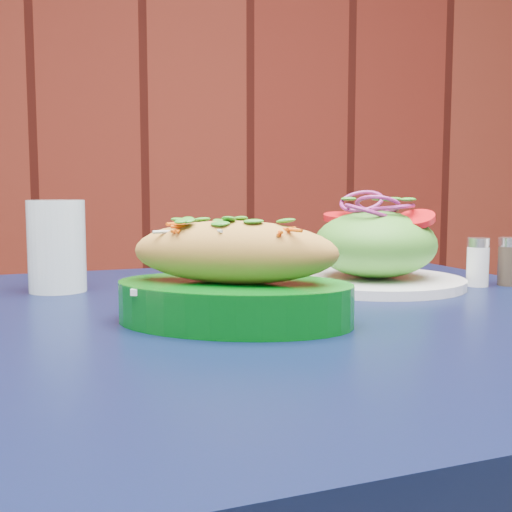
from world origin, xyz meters
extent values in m
cube|color=silver|center=(0.00, 2.98, 1.40)|extent=(5.00, 0.05, 2.80)
cube|color=#54160F|center=(0.00, 2.97, 1.40)|extent=(4.90, 0.04, 2.80)
cube|color=black|center=(-0.22, 1.22, 0.73)|extent=(0.95, 0.95, 0.03)
cylinder|color=black|center=(0.03, 1.61, 0.36)|extent=(0.04, 0.04, 0.72)
cube|color=white|center=(-0.29, 1.15, 0.79)|extent=(0.20, 0.14, 0.01)
ellipsoid|color=gold|center=(-0.29, 1.15, 0.82)|extent=(0.21, 0.14, 0.06)
cylinder|color=white|center=(-0.08, 1.35, 0.76)|extent=(0.24, 0.24, 0.01)
ellipsoid|color=#4C992D|center=(-0.08, 1.35, 0.81)|extent=(0.16, 0.16, 0.09)
cylinder|color=red|center=(-0.04, 1.32, 0.85)|extent=(0.05, 0.05, 0.01)
cylinder|color=red|center=(-0.12, 1.39, 0.85)|extent=(0.05, 0.05, 0.01)
cylinder|color=red|center=(-0.08, 1.40, 0.85)|extent=(0.05, 0.05, 0.01)
torus|color=#911F70|center=(-0.08, 1.35, 0.86)|extent=(0.06, 0.06, 0.01)
torus|color=#911F70|center=(-0.08, 1.35, 0.86)|extent=(0.06, 0.06, 0.01)
torus|color=#911F70|center=(-0.08, 1.35, 0.86)|extent=(0.06, 0.06, 0.01)
torus|color=#911F70|center=(-0.08, 1.35, 0.87)|extent=(0.06, 0.06, 0.01)
cylinder|color=silver|center=(-0.49, 1.38, 0.81)|extent=(0.07, 0.07, 0.12)
cylinder|color=white|center=(0.06, 1.33, 0.78)|extent=(0.03, 0.03, 0.05)
cylinder|color=silver|center=(0.06, 1.33, 0.81)|extent=(0.03, 0.03, 0.01)
cylinder|color=#3F3326|center=(0.10, 1.33, 0.78)|extent=(0.03, 0.03, 0.05)
cylinder|color=silver|center=(0.10, 1.33, 0.81)|extent=(0.03, 0.03, 0.01)
camera|label=1|loc=(-0.37, 0.54, 0.88)|focal=45.00mm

